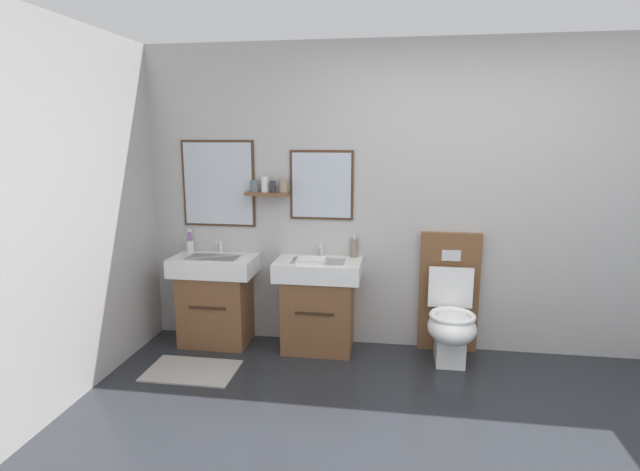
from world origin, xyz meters
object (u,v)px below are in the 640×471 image
Objects in this scene: vanity_sink_right at (318,302)px; soap_dispenser at (354,248)px; toilet at (450,314)px; folded_hand_towel at (311,261)px; vanity_sink_left at (216,297)px; toothbrush_cup at (190,245)px.

soap_dispenser is at bearing 28.15° from vanity_sink_right.
vanity_sink_right is 0.77× the size of toilet.
folded_hand_towel is (-0.32, -0.27, -0.06)m from soap_dispenser.
toothbrush_cup reaches higher than vanity_sink_left.
folded_hand_towel is at bearing -13.01° from toothbrush_cup.
toilet reaches higher than folded_hand_towel.
folded_hand_towel is at bearing -108.59° from vanity_sink_right.
vanity_sink_right is at bearing -151.85° from soap_dispenser.
toothbrush_cup is at bearing 173.11° from vanity_sink_right.
toilet is at bearing -12.25° from soap_dispenser.
toilet is (1.07, -0.02, -0.03)m from vanity_sink_right.
vanity_sink_right is 3.84× the size of toothbrush_cup.
soap_dispenser is (0.28, 0.15, 0.44)m from vanity_sink_right.
soap_dispenser is at bearing 0.38° from toothbrush_cup.
soap_dispenser reaches higher than vanity_sink_left.
toilet is 4.55× the size of folded_hand_towel.
toilet reaches higher than vanity_sink_right.
toothbrush_cup is (-1.16, 0.14, 0.41)m from vanity_sink_right.
toothbrush_cup is 1.05× the size of soap_dispenser.
soap_dispenser reaches higher than folded_hand_towel.
folded_hand_towel is at bearing -7.94° from vanity_sink_left.
vanity_sink_right is 1.07m from toilet.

